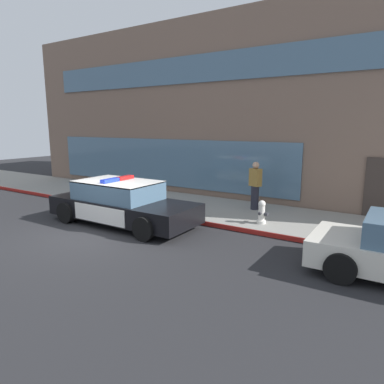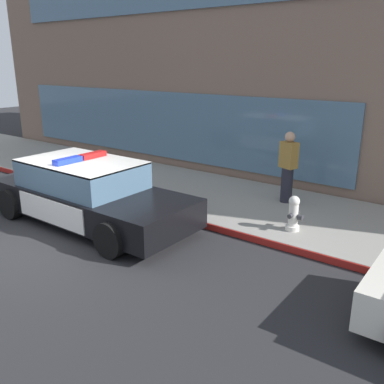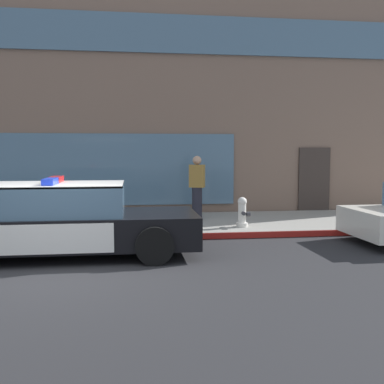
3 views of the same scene
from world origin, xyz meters
The scene contains 7 objects.
ground centered at (0.00, 0.00, 0.00)m, with size 48.00×48.00×0.00m, color #262628.
sidewalk centered at (0.00, 4.24, 0.07)m, with size 48.00×3.45×0.15m, color gray.
curb_red_paint centered at (0.00, 2.50, 0.08)m, with size 28.80×0.04×0.14m, color maroon.
storefront_building centered at (0.43, 10.56, 3.73)m, with size 21.38×9.18×7.47m.
police_cruiser centered at (-0.09, 1.30, 0.68)m, with size 4.99×2.09×1.49m.
fire_hydrant centered at (3.88, 3.21, 0.50)m, with size 0.34×0.39×0.73m.
pedestrian_on_sidewalk centered at (3.00, 4.80, 1.01)m, with size 0.47×0.39×1.71m.
Camera 2 is at (6.97, -4.30, 3.43)m, focal length 39.14 mm.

